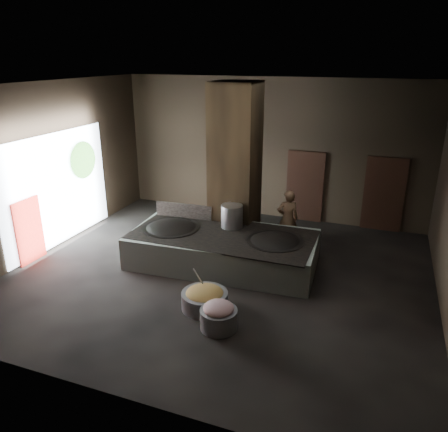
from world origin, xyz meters
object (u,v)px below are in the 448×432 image
at_px(stock_pot, 232,216).
at_px(veg_basin, 205,300).
at_px(wok_right, 275,244).
at_px(meat_basin, 219,319).
at_px(wok_left, 171,230).
at_px(cook, 288,219).
at_px(hearth_platform, 223,249).

height_order(stock_pot, veg_basin, stock_pot).
xyz_separation_m(wok_right, meat_basin, (-0.41, -2.75, -0.54)).
xyz_separation_m(stock_pot, meat_basin, (0.89, -3.25, -0.92)).
xyz_separation_m(wok_left, meat_basin, (2.39, -2.65, -0.54)).
bearing_deg(meat_basin, wok_left, 132.00).
bearing_deg(wok_right, veg_basin, -113.84).
bearing_deg(wok_right, stock_pot, 158.96).
distance_m(cook, veg_basin, 3.96).
height_order(wok_left, cook, cook).
bearing_deg(veg_basin, cook, 76.53).
distance_m(hearth_platform, cook, 2.16).
relative_size(wok_left, cook, 0.90).
distance_m(wok_right, veg_basin, 2.44).
xyz_separation_m(wok_right, stock_pot, (-1.30, 0.50, 0.38)).
height_order(stock_pot, cook, cook).
relative_size(wok_right, stock_pot, 2.25).
xyz_separation_m(hearth_platform, meat_basin, (0.94, -2.70, -0.20)).
distance_m(wok_right, cook, 1.63).
bearing_deg(cook, hearth_platform, 29.67).
xyz_separation_m(cook, veg_basin, (-0.91, -3.80, -0.64)).
distance_m(hearth_platform, veg_basin, 2.17).
bearing_deg(stock_pot, veg_basin, -82.77).
relative_size(wok_left, meat_basin, 1.98).
distance_m(hearth_platform, stock_pot, 0.91).
relative_size(hearth_platform, stock_pot, 7.67).
height_order(veg_basin, meat_basin, meat_basin).
xyz_separation_m(hearth_platform, cook, (1.30, 1.67, 0.42)).
distance_m(wok_right, stock_pot, 1.44).
height_order(wok_left, meat_basin, wok_left).
distance_m(wok_left, cook, 3.25).
bearing_deg(stock_pot, cook, 41.98).
xyz_separation_m(wok_left, stock_pot, (1.50, 0.60, 0.38)).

